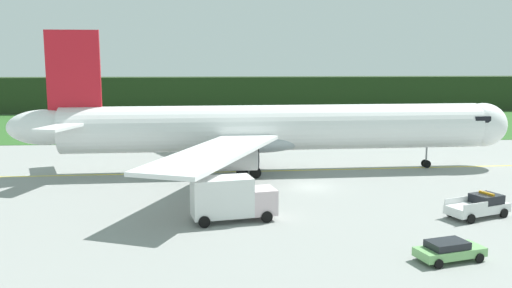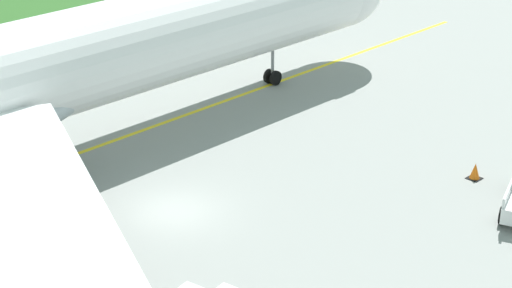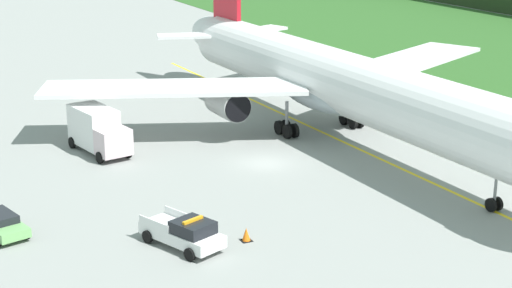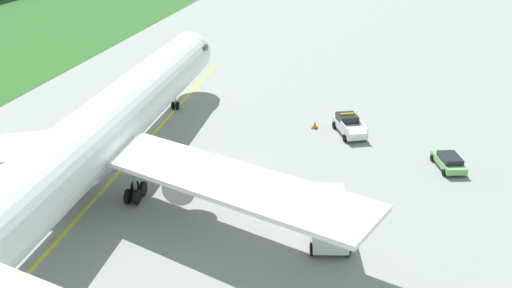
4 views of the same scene
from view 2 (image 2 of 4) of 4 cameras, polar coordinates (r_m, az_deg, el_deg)
ground at (r=39.83m, az=-5.33°, el=-4.30°), size 320.00×320.00×0.00m
taxiway_centerline_main at (r=44.70m, az=-14.52°, el=-1.75°), size 74.12×2.89×0.01m
airliner at (r=42.60m, az=-15.97°, el=3.78°), size 55.77×45.33×15.46m
apron_cone at (r=43.72m, az=13.85°, el=-1.70°), size 0.64×0.64×0.80m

